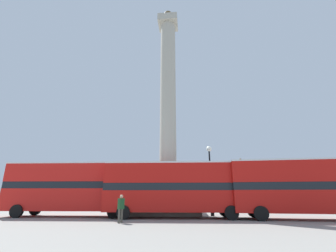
% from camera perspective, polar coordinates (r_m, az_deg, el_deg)
% --- Properties ---
extents(ground_plane, '(200.00, 200.00, 0.00)m').
position_cam_1_polar(ground_plane, '(22.67, 0.00, -21.46)').
color(ground_plane, gray).
extents(monument_column, '(6.08, 6.08, 23.57)m').
position_cam_1_polar(monument_column, '(23.14, 0.00, -4.70)').
color(monument_column, '#A39E8E').
rests_on(monument_column, ground_plane).
extents(bus_a, '(11.54, 3.32, 4.29)m').
position_cam_1_polar(bus_a, '(20.32, 32.40, -12.72)').
color(bus_a, '#B7140F').
rests_on(bus_a, ground_plane).
extents(bus_b, '(11.20, 3.18, 4.38)m').
position_cam_1_polar(bus_b, '(21.54, -22.65, -14.00)').
color(bus_b, red).
rests_on(bus_b, ground_plane).
extents(bus_c, '(11.37, 3.16, 4.25)m').
position_cam_1_polar(bus_c, '(18.71, 2.24, -15.18)').
color(bus_c, '#B7140F').
rests_on(bus_c, ground_plane).
extents(equestrian_statue, '(3.62, 3.01, 5.78)m').
position_cam_1_polar(equestrian_statue, '(27.31, 18.73, -16.48)').
color(equestrian_statue, '#A39E8E').
rests_on(equestrian_statue, ground_plane).
extents(street_lamp, '(0.49, 0.49, 6.07)m').
position_cam_1_polar(street_lamp, '(20.96, 10.68, -11.29)').
color(street_lamp, black).
rests_on(street_lamp, ground_plane).
extents(pedestrian_near_lamp, '(0.38, 0.49, 1.75)m').
position_cam_1_polar(pedestrian_near_lamp, '(15.89, -11.87, -19.44)').
color(pedestrian_near_lamp, '#4C473D').
rests_on(pedestrian_near_lamp, ground_plane).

